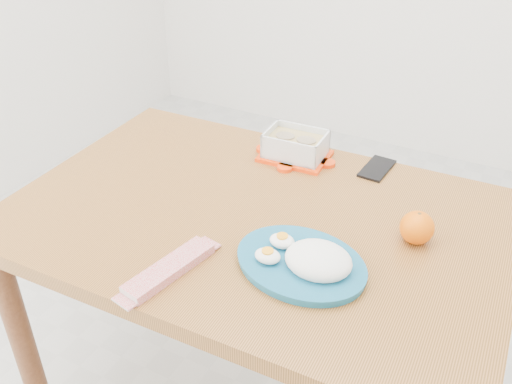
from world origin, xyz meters
The scene contains 7 objects.
ground centered at (0.00, 0.00, 0.00)m, with size 3.50×3.50×0.00m, color #B7B7B2.
dining_table centered at (-0.07, -0.18, 0.65)m, with size 1.18×0.80×0.75m.
food_container centered at (-0.10, 0.11, 0.79)m, with size 0.19×0.14×0.08m.
orange_fruit centered at (0.29, -0.11, 0.79)m, with size 0.07×0.07×0.07m, color #FF5D05.
rice_plate centered at (0.11, -0.31, 0.77)m, with size 0.32×0.32×0.08m.
candy_bar centered at (-0.13, -0.45, 0.76)m, with size 0.21×0.05×0.02m, color red.
smartphone centered at (0.12, 0.15, 0.75)m, with size 0.06×0.13×0.01m, color black.
Camera 1 is at (0.45, -1.15, 1.52)m, focal length 40.00 mm.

